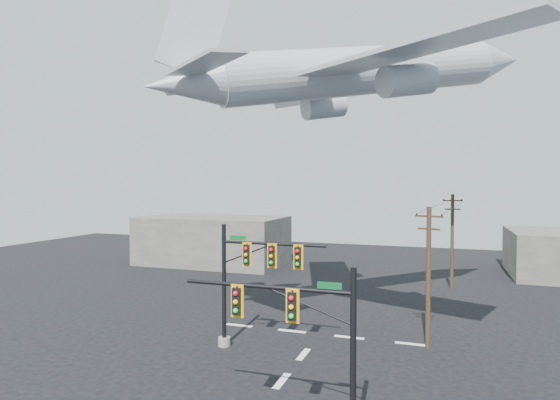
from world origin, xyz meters
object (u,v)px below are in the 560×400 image
at_px(utility_pole_b, 452,240).
at_px(signal_mast_far, 248,280).
at_px(signal_mast_near, 313,348).
at_px(utility_pole_a, 428,275).
at_px(airliner, 362,72).

bearing_deg(utility_pole_b, signal_mast_far, -132.12).
height_order(signal_mast_near, utility_pole_a, utility_pole_a).
bearing_deg(utility_pole_b, utility_pole_a, -108.27).
bearing_deg(signal_mast_far, utility_pole_b, 60.70).
relative_size(signal_mast_near, utility_pole_b, 0.81).
bearing_deg(airliner, utility_pole_b, 26.40).
height_order(utility_pole_a, utility_pole_b, utility_pole_b).
xyz_separation_m(signal_mast_near, signal_mast_far, (-6.56, 8.87, 0.50)).
distance_m(signal_mast_near, utility_pole_b, 31.19).
distance_m(utility_pole_a, airliner, 14.14).
xyz_separation_m(signal_mast_far, utility_pole_b, (12.23, 21.79, 0.49)).
xyz_separation_m(signal_mast_far, airliner, (6.01, 5.91, 13.52)).
height_order(utility_pole_a, airliner, airliner).
bearing_deg(utility_pole_a, signal_mast_far, -140.47).
bearing_deg(airliner, signal_mast_far, -177.68).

